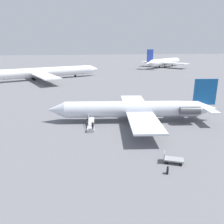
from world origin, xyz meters
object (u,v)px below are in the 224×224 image
object	(u,v)px
airplane_main	(137,109)
airplane_taxiing_distant	(164,62)
boarding_stairs	(91,127)
luggage_cart	(172,159)
suitcase	(167,171)
passenger	(93,126)
airplane_far_left	(41,72)

from	to	relation	value
airplane_main	airplane_taxiing_distant	xyz separation A→B (m)	(-45.14, -93.21, 1.03)
boarding_stairs	luggage_cart	xyz separation A→B (m)	(-8.20, 11.88, 0.08)
airplane_main	suitcase	distance (m)	16.78
airplane_main	passenger	bearing A→B (deg)	33.63
airplane_far_left	airplane_taxiing_distant	bearing A→B (deg)	8.15
boarding_stairs	passenger	size ratio (longest dim) A/B	2.37
airplane_far_left	luggage_cart	world-z (taller)	airplane_far_left
boarding_stairs	passenger	world-z (taller)	boarding_stairs
boarding_stairs	luggage_cart	distance (m)	14.43
airplane_main	airplane_far_left	xyz separation A→B (m)	(22.51, -54.31, 0.62)
airplane_main	suitcase	size ratio (longest dim) A/B	33.95
airplane_far_left	boarding_stairs	bearing A→B (deg)	-97.84
airplane_main	luggage_cart	distance (m)	14.72
airplane_main	airplane_far_left	bearing A→B (deg)	-58.97
airplane_far_left	passenger	size ratio (longest dim) A/B	27.14
passenger	suitcase	bearing A→B (deg)	-144.43
airplane_taxiing_distant	airplane_far_left	distance (m)	78.03
airplane_main	boarding_stairs	distance (m)	9.01
airplane_far_left	luggage_cart	xyz separation A→B (m)	(-22.32, 68.92, -2.37)
airplane_main	luggage_cart	world-z (taller)	airplane_main
airplane_main	passenger	distance (m)	9.12
airplane_far_left	luggage_cart	distance (m)	72.48
boarding_stairs	luggage_cart	bearing A→B (deg)	-136.87
suitcase	boarding_stairs	bearing A→B (deg)	-64.14
passenger	luggage_cart	distance (m)	13.43
airplane_taxiing_distant	airplane_main	bearing A→B (deg)	-153.10
luggage_cart	airplane_main	bearing A→B (deg)	-66.11
passenger	luggage_cart	bearing A→B (deg)	-134.90
airplane_far_left	suitcase	size ratio (longest dim) A/B	53.65
luggage_cart	suitcase	xyz separation A→B (m)	(1.48, 1.98, -0.13)
airplane_far_left	boarding_stairs	xyz separation A→B (m)	(-14.12, 57.04, -2.45)
airplane_taxiing_distant	airplane_far_left	world-z (taller)	airplane_taxiing_distant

